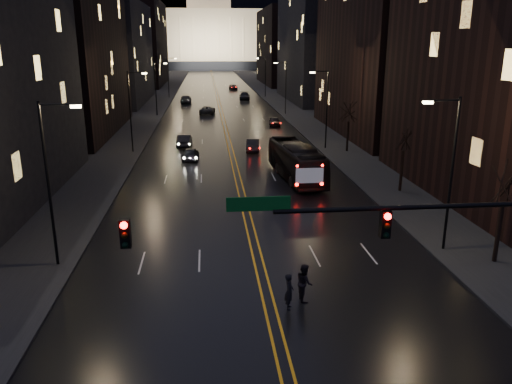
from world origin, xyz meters
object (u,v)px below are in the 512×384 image
object	(u,v)px
oncoming_car_b	(185,140)
receding_car_a	(253,145)
pedestrian_b	(304,282)
oncoming_car_a	(191,154)
traffic_signal	(449,235)
pedestrian_a	(289,292)
bus	(296,161)

from	to	relation	value
oncoming_car_b	receding_car_a	xyz separation A→B (m)	(7.85, -3.47, -0.05)
receding_car_a	pedestrian_b	size ratio (longest dim) A/B	2.25
oncoming_car_a	oncoming_car_b	distance (m)	7.44
traffic_signal	oncoming_car_b	world-z (taller)	traffic_signal
receding_car_a	pedestrian_a	world-z (taller)	pedestrian_a
oncoming_car_b	oncoming_car_a	bearing A→B (deg)	99.91
bus	oncoming_car_a	distance (m)	12.90
traffic_signal	bus	distance (m)	27.56
pedestrian_a	pedestrian_b	bearing A→B (deg)	-41.00
receding_car_a	pedestrian_b	distance (m)	34.69
oncoming_car_a	pedestrian_a	world-z (taller)	pedestrian_a
receding_car_a	oncoming_car_b	bearing A→B (deg)	162.22
pedestrian_a	pedestrian_b	size ratio (longest dim) A/B	0.95
traffic_signal	bus	xyz separation A→B (m)	(-0.64, 27.32, -3.53)
traffic_signal	pedestrian_a	world-z (taller)	traffic_signal
oncoming_car_a	oncoming_car_b	world-z (taller)	oncoming_car_b
bus	oncoming_car_b	size ratio (longest dim) A/B	2.54
pedestrian_a	traffic_signal	bearing A→B (deg)	-122.18
oncoming_car_b	pedestrian_a	bearing A→B (deg)	101.99
traffic_signal	pedestrian_a	distance (m)	7.85
oncoming_car_a	traffic_signal	bearing A→B (deg)	109.38
pedestrian_a	oncoming_car_b	bearing A→B (deg)	17.02
bus	oncoming_car_a	world-z (taller)	bus
bus	pedestrian_a	size ratio (longest dim) A/B	6.49
oncoming_car_b	receding_car_a	bearing A→B (deg)	159.09
oncoming_car_a	pedestrian_b	bearing A→B (deg)	104.55
pedestrian_b	traffic_signal	bearing A→B (deg)	-143.29
bus	receding_car_a	xyz separation A→B (m)	(-2.77, 12.36, -0.89)
bus	oncoming_car_a	size ratio (longest dim) A/B	2.84
traffic_signal	oncoming_car_b	distance (m)	44.81
bus	pedestrian_a	distance (m)	23.49
oncoming_car_a	oncoming_car_b	bearing A→B (deg)	-79.79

